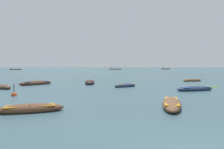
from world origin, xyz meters
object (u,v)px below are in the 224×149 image
mooring_buoy (14,95)px  ferry_2 (166,69)px  rowboat_4 (125,86)px  rowboat_6 (3,87)px  rowboat_0 (195,89)px  rowboat_2 (172,104)px  rowboat_5 (36,83)px  ferry_1 (15,69)px  rowboat_3 (192,80)px  rowboat_1 (30,109)px  rowboat_12 (90,82)px  ferry_0 (115,69)px

mooring_buoy → ferry_2: bearing=66.0°
rowboat_4 → rowboat_6: rowboat_6 is taller
rowboat_0 → rowboat_2: size_ratio=0.97×
rowboat_5 → rowboat_0: bearing=-26.2°
rowboat_2 → ferry_1: ferry_1 is taller
ferry_2 → ferry_1: bearing=-169.1°
rowboat_3 → rowboat_4: rowboat_4 is taller
ferry_1 → rowboat_4: bearing=-66.3°
rowboat_2 → rowboat_1: bearing=-176.0°
rowboat_4 → rowboat_12: rowboat_12 is taller
ferry_1 → rowboat_12: bearing=-67.0°
rowboat_2 → rowboat_6: size_ratio=1.32×
rowboat_4 → ferry_1: (-61.49, 139.93, 0.29)m
ferry_2 → rowboat_12: bearing=-113.7°
rowboat_2 → ferry_2: ferry_2 is taller
rowboat_3 → rowboat_6: size_ratio=1.12×
rowboat_2 → rowboat_12: size_ratio=1.10×
rowboat_6 → rowboat_12: bearing=28.2°
ferry_2 → rowboat_5: bearing=-115.7°
rowboat_0 → rowboat_4: rowboat_0 is taller
rowboat_2 → rowboat_5: bearing=126.1°
ferry_1 → ferry_2: (127.44, 24.56, 0.00)m
rowboat_1 → mooring_buoy: bearing=116.1°
rowboat_1 → ferry_1: size_ratio=0.40×
rowboat_1 → rowboat_5: rowboat_5 is taller
rowboat_2 → rowboat_6: rowboat_6 is taller
rowboat_3 → ferry_0: size_ratio=0.35×
rowboat_3 → rowboat_5: rowboat_5 is taller
rowboat_5 → ferry_1: 144.71m
rowboat_0 → rowboat_1: (-13.36, -8.33, -0.01)m
ferry_0 → rowboat_6: bearing=-101.1°
rowboat_3 → ferry_1: ferry_1 is taller
rowboat_1 → ferry_1: (-54.38, 152.60, 0.28)m
rowboat_0 → rowboat_4: 7.61m
rowboat_0 → rowboat_3: 13.76m
rowboat_1 → rowboat_3: (19.40, 20.69, -0.01)m
rowboat_0 → rowboat_6: size_ratio=1.29×
rowboat_0 → ferry_2: ferry_2 is taller
rowboat_6 → mooring_buoy: mooring_buoy is taller
rowboat_2 → mooring_buoy: size_ratio=4.07×
rowboat_2 → rowboat_3: rowboat_2 is taller
rowboat_6 → rowboat_4: bearing=1.5°
rowboat_5 → ferry_1: bearing=110.3°
rowboat_3 → ferry_2: (53.66, 156.47, 0.29)m
rowboat_12 → ferry_1: size_ratio=0.46×
mooring_buoy → rowboat_2: bearing=-27.4°
rowboat_1 → ferry_0: (23.80, 166.17, 0.28)m
ferry_1 → ferry_0: bearing=9.8°
rowboat_6 → ferry_1: (-47.96, 140.29, 0.26)m
rowboat_3 → ferry_2: 165.42m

